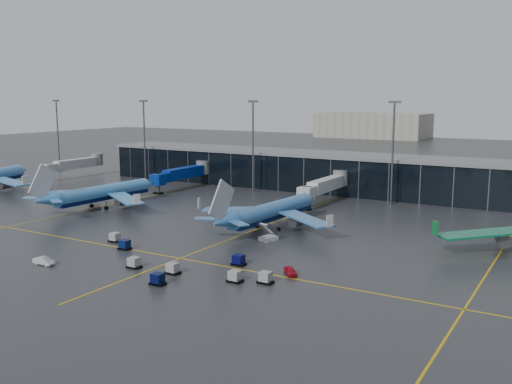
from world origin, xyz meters
The scene contains 11 objects.
ground centered at (0.00, 0.00, 0.00)m, with size 600.00×600.00×0.00m, color #282B2D.
terminal_pier centered at (0.00, 62.00, 5.42)m, with size 142.00×17.00×10.70m.
jet_bridges centered at (-35.00, 42.99, 4.55)m, with size 94.00×27.50×7.20m.
flood_masts centered at (5.00, 50.00, 13.81)m, with size 203.00×0.50×25.50m.
taxi_lines centered at (10.00, 10.61, 0.01)m, with size 220.00×120.00×0.02m.
airliner_arkefly centered at (-33.42, 10.86, 5.78)m, with size 33.01×37.60×11.56m, color #418FD6, non-canonical shape.
airliner_klm_near centered at (12.25, 12.39, 5.66)m, with size 32.35×36.84×11.32m, color #3976BD, non-canonical shape.
baggage_carts centered at (12.70, -19.16, 0.76)m, with size 37.84×16.35×1.70m.
mobile_airstair centered at (16.67, 2.86, 0.77)m, with size 2.89×3.63×3.45m.
service_van_red centered at (29.78, -13.65, 0.61)m, with size 1.45×3.60×1.23m, color #B10D1E.
service_van_white centered at (-6.34, -28.92, 0.63)m, with size 1.34×3.84×1.27m, color silver.
Camera 1 is at (67.30, -86.85, 26.24)m, focal length 40.00 mm.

